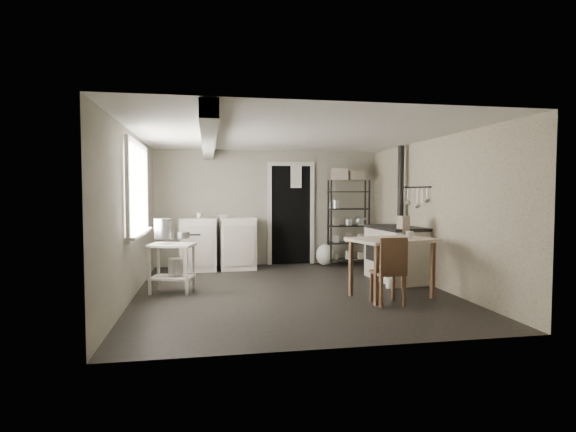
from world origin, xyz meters
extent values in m
plane|color=black|center=(0.00, 0.00, 0.00)|extent=(5.00, 5.00, 0.00)
plane|color=silver|center=(0.00, 0.00, 2.30)|extent=(5.00, 5.00, 0.00)
cube|color=#9E9987|center=(0.00, 2.50, 1.15)|extent=(4.50, 0.02, 2.30)
cube|color=#9E9987|center=(0.00, -2.50, 1.15)|extent=(4.50, 0.02, 2.30)
cube|color=#9E9987|center=(-2.25, 0.00, 1.15)|extent=(0.02, 5.00, 2.30)
cube|color=#9E9987|center=(2.25, 0.00, 1.15)|extent=(0.02, 5.00, 2.30)
cylinder|color=silver|center=(-1.85, 0.20, 0.94)|extent=(0.29, 0.29, 0.29)
cylinder|color=silver|center=(-1.57, 0.11, 0.85)|extent=(0.17, 0.17, 0.09)
cylinder|color=silver|center=(-1.69, 0.20, 0.39)|extent=(0.27, 0.27, 0.23)
imported|color=silver|center=(-0.94, 2.07, 0.96)|extent=(0.34, 0.34, 0.07)
imported|color=silver|center=(-1.38, 2.02, 0.97)|extent=(0.17, 0.17, 0.10)
imported|color=silver|center=(1.22, 2.13, 1.36)|extent=(0.11, 0.11, 0.18)
cube|color=#C3B59D|center=(1.38, 2.17, 2.01)|extent=(0.39, 0.36, 0.23)
cube|color=#C3B59D|center=(1.70, 2.12, 1.99)|extent=(0.28, 0.26, 0.18)
cube|color=#C3B59D|center=(1.75, -0.02, 1.01)|extent=(0.13, 0.21, 0.30)
imported|color=silver|center=(1.52, -0.73, 0.81)|extent=(0.12, 0.12, 0.10)
ellipsoid|color=white|center=(1.09, 2.17, 0.24)|extent=(0.43, 0.40, 0.42)
cylinder|color=silver|center=(1.52, -0.08, 0.07)|extent=(0.16, 0.16, 0.16)
camera|label=1|loc=(-1.22, -6.50, 1.47)|focal=28.00mm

